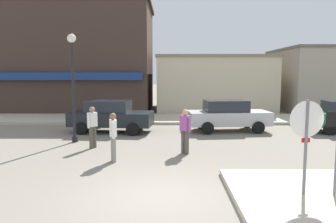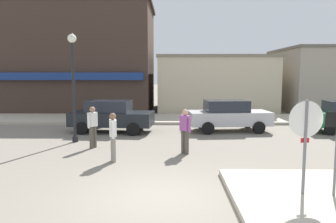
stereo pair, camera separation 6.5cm
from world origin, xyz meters
name	(u,v)px [view 2 (the right image)]	position (x,y,z in m)	size (l,w,h in m)	color
ground_plane	(159,197)	(0.00, 0.00, 0.00)	(160.00, 160.00, 0.00)	gray
kerb_far	(167,119)	(0.00, 12.86, 0.07)	(80.00, 4.00, 0.15)	#B7AD99
stop_sign	(305,135)	(3.28, -0.13, 1.52)	(0.81, 0.13, 2.30)	slate
lamp_post	(73,72)	(-3.81, 6.21, 2.96)	(0.36, 0.36, 4.54)	black
parked_car_nearest	(111,116)	(-2.70, 8.60, 0.81)	(4.15, 2.19, 1.56)	black
parked_car_second	(228,115)	(3.12, 8.92, 0.81)	(4.14, 2.16, 1.56)	#B7B7BC
pedestrian_crossing_near	(113,136)	(-1.63, 3.12, 0.87)	(0.29, 0.56, 1.61)	gray
pedestrian_crossing_far	(185,130)	(0.76, 4.21, 0.87)	(0.42, 0.48, 1.61)	#4C473D
pedestrian_kerb_side	(93,126)	(-2.78, 5.10, 0.87)	(0.35, 0.54, 1.61)	#4C473D
building_corner_shop	(80,58)	(-6.94, 18.44, 4.09)	(11.55, 7.64, 8.17)	#3D2D26
building_storefront_left_near	(213,83)	(3.58, 19.11, 2.11)	(8.76, 7.80, 4.21)	beige
building_storefront_left_mid	(335,80)	(13.06, 18.48, 2.41)	(8.63, 7.76, 4.81)	#9E9384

